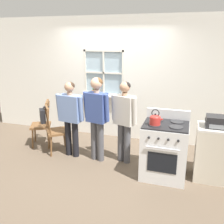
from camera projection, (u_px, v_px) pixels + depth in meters
ground_plane at (92, 162)px, 4.68m from camera, size 16.00×16.00×0.00m
wall_back at (114, 79)px, 5.57m from camera, size 6.40×0.16×2.70m
chair_by_window at (56, 131)px, 4.99m from camera, size 0.57×0.58×0.97m
chair_near_wall at (42, 125)px, 5.33m from camera, size 0.54×0.55×0.97m
person_elderly_left at (71, 113)px, 4.70m from camera, size 0.59×0.27×1.46m
person_teen_center at (97, 111)px, 4.51m from camera, size 0.53×0.28×1.57m
person_adult_right at (124, 116)px, 4.46m from camera, size 0.53×0.32×1.51m
stove at (165, 150)px, 4.09m from camera, size 0.72×0.68×1.08m
kettle at (155, 119)px, 3.86m from camera, size 0.21×0.17×0.25m
potted_plant at (95, 91)px, 5.69m from camera, size 0.16×0.16×0.35m
handbag at (43, 116)px, 4.80m from camera, size 0.25×0.25×0.31m
side_counter at (213, 153)px, 4.03m from camera, size 0.55×0.50×0.90m
stereo at (217, 122)px, 3.86m from camera, size 0.34×0.29×0.18m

